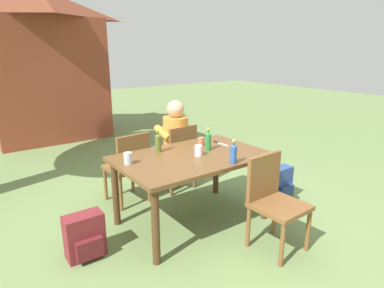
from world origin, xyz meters
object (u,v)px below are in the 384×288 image
object	(u,v)px
person_in_white_shirt	(172,140)
backpack_by_near_side	(280,185)
chair_far_right	(178,154)
backpack_by_far_side	(85,237)
bottle_blue	(233,153)
cup_terracotta	(201,141)
chair_far_left	(129,164)
bottle_olive	(158,142)
dining_table	(192,164)
cup_white	(198,151)
bottle_green	(208,141)
table_knife	(220,143)
cup_steel	(128,158)
brick_kiosk	(45,63)
chair_near_right	(273,197)

from	to	relation	value
person_in_white_shirt	backpack_by_near_side	xyz separation A→B (m)	(0.80, -1.14, -0.45)
chair_far_right	backpack_by_near_side	size ratio (longest dim) A/B	2.00
backpack_by_near_side	backpack_by_far_side	bearing A→B (deg)	172.95
bottle_blue	cup_terracotta	size ratio (longest dim) A/B	2.53
chair_far_left	backpack_by_near_side	world-z (taller)	chair_far_left
bottle_olive	cup_terracotta	world-z (taller)	bottle_olive
chair_far_right	dining_table	bearing A→B (deg)	-113.59
cup_white	backpack_by_near_side	distance (m)	1.26
bottle_green	chair_far_right	bearing A→B (deg)	82.67
chair_far_right	table_knife	bearing A→B (deg)	-75.12
chair_far_right	cup_steel	distance (m)	1.23
dining_table	chair_far_left	world-z (taller)	chair_far_left
bottle_green	brick_kiosk	size ratio (longest dim) A/B	0.08
cup_white	brick_kiosk	bearing A→B (deg)	94.19
table_knife	backpack_by_far_side	size ratio (longest dim) A/B	0.59
cup_steel	backpack_by_far_side	distance (m)	0.79
chair_far_right	bottle_blue	xyz separation A→B (m)	(-0.17, -1.22, 0.36)
chair_far_left	brick_kiosk	size ratio (longest dim) A/B	0.30
chair_near_right	bottle_blue	distance (m)	0.54
bottle_green	backpack_by_near_side	xyz separation A→B (m)	(0.89, -0.29, -0.64)
backpack_by_near_side	brick_kiosk	xyz separation A→B (m)	(-1.43, 4.83, 1.32)
dining_table	cup_steel	distance (m)	0.67
backpack_by_near_side	cup_steel	bearing A→B (deg)	168.14
bottle_green	brick_kiosk	distance (m)	4.63
dining_table	chair_far_left	size ratio (longest dim) A/B	1.74
bottle_olive	bottle_blue	size ratio (longest dim) A/B	1.05
chair_near_right	person_in_white_shirt	size ratio (longest dim) A/B	0.74
cup_steel	backpack_by_far_side	world-z (taller)	cup_steel
bottle_olive	table_knife	size ratio (longest dim) A/B	1.01
cup_steel	backpack_by_far_side	size ratio (longest dim) A/B	0.28
chair_far_right	table_knife	xyz separation A→B (m)	(0.17, -0.63, 0.26)
chair_far_left	bottle_blue	world-z (taller)	bottle_blue
chair_far_right	bottle_green	world-z (taller)	bottle_green
bottle_blue	cup_terracotta	bearing A→B (deg)	79.74
bottle_green	cup_white	world-z (taller)	bottle_green
chair_far_right	cup_white	bearing A→B (deg)	-109.58
bottle_olive	backpack_by_far_side	distance (m)	1.16
cup_steel	backpack_by_near_side	distance (m)	1.92
chair_far_right	backpack_by_near_side	world-z (taller)	chair_far_right
chair_far_right	table_knife	world-z (taller)	chair_far_right
backpack_by_far_side	cup_white	bearing A→B (deg)	-4.29
chair_near_right	table_knife	distance (m)	1.01
bottle_olive	cup_white	world-z (taller)	bottle_olive
dining_table	brick_kiosk	xyz separation A→B (m)	(-0.29, 4.60, 0.87)
backpack_by_near_side	cup_terracotta	bearing A→B (deg)	151.00
bottle_green	cup_terracotta	size ratio (longest dim) A/B	2.63
bottle_olive	cup_terracotta	size ratio (longest dim) A/B	2.65
person_in_white_shirt	bottle_blue	size ratio (longest dim) A/B	5.07
bottle_blue	cup_white	xyz separation A→B (m)	(-0.12, 0.38, -0.05)
bottle_blue	backpack_by_far_side	distance (m)	1.54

